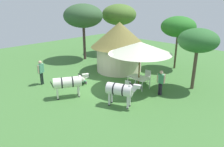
# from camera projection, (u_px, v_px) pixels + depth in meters

# --- Properties ---
(ground_plane) EXTENTS (36.00, 36.00, 0.00)m
(ground_plane) POSITION_uv_depth(u_px,v_px,m) (98.00, 87.00, 14.97)
(ground_plane) COLOR #417135
(thatched_hut) EXTENTS (4.74, 4.74, 4.10)m
(thatched_hut) POSITION_uv_depth(u_px,v_px,m) (119.00, 44.00, 17.75)
(thatched_hut) COLOR beige
(thatched_hut) RESTS_ON ground_plane
(shade_umbrella) EXTENTS (4.20, 4.20, 3.20)m
(shade_umbrella) POSITION_uv_depth(u_px,v_px,m) (140.00, 48.00, 13.97)
(shade_umbrella) COLOR brown
(shade_umbrella) RESTS_ON ground_plane
(patio_dining_table) EXTENTS (1.48, 1.01, 0.74)m
(patio_dining_table) POSITION_uv_depth(u_px,v_px,m) (139.00, 78.00, 14.67)
(patio_dining_table) COLOR white
(patio_dining_table) RESTS_ON ground_plane
(patio_chair_near_hut) EXTENTS (0.48, 0.47, 0.90)m
(patio_chair_near_hut) POSITION_uv_depth(u_px,v_px,m) (129.00, 86.00, 13.78)
(patio_chair_near_hut) COLOR silver
(patio_chair_near_hut) RESTS_ON ground_plane
(patio_chair_west_end) EXTENTS (0.49, 0.47, 0.90)m
(patio_chair_west_end) POSITION_uv_depth(u_px,v_px,m) (147.00, 76.00, 15.66)
(patio_chair_west_end) COLOR silver
(patio_chair_west_end) RESTS_ON ground_plane
(guest_beside_umbrella) EXTENTS (0.41, 0.47, 1.58)m
(guest_beside_umbrella) POSITION_uv_depth(u_px,v_px,m) (161.00, 80.00, 13.52)
(guest_beside_umbrella) COLOR black
(guest_beside_umbrella) RESTS_ON ground_plane
(guest_behind_table) EXTENTS (0.59, 0.23, 1.64)m
(guest_behind_table) POSITION_uv_depth(u_px,v_px,m) (161.00, 80.00, 13.39)
(guest_behind_table) COLOR #241E2A
(guest_behind_table) RESTS_ON ground_plane
(standing_watcher) EXTENTS (0.41, 0.58, 1.76)m
(standing_watcher) POSITION_uv_depth(u_px,v_px,m) (41.00, 70.00, 15.10)
(standing_watcher) COLOR black
(standing_watcher) RESTS_ON ground_plane
(striped_lounge_chair) EXTENTS (0.84, 0.59, 0.61)m
(striped_lounge_chair) POSITION_uv_depth(u_px,v_px,m) (82.00, 81.00, 15.37)
(striped_lounge_chair) COLOR #3CA573
(striped_lounge_chair) RESTS_ON ground_plane
(zebra_nearest_camera) EXTENTS (1.43, 2.12, 1.50)m
(zebra_nearest_camera) POSITION_uv_depth(u_px,v_px,m) (68.00, 82.00, 13.10)
(zebra_nearest_camera) COLOR silver
(zebra_nearest_camera) RESTS_ON ground_plane
(zebra_by_umbrella) EXTENTS (2.03, 1.16, 1.54)m
(zebra_by_umbrella) POSITION_uv_depth(u_px,v_px,m) (120.00, 90.00, 11.95)
(zebra_by_umbrella) COLOR silver
(zebra_by_umbrella) RESTS_ON ground_plane
(acacia_tree_right_background) EXTENTS (3.82, 3.82, 5.47)m
(acacia_tree_right_background) POSITION_uv_depth(u_px,v_px,m) (83.00, 16.00, 20.71)
(acacia_tree_right_background) COLOR #473330
(acacia_tree_right_background) RESTS_ON ground_plane
(acacia_tree_far_lawn) EXTENTS (2.91, 2.91, 4.52)m
(acacia_tree_far_lawn) POSITION_uv_depth(u_px,v_px,m) (178.00, 27.00, 17.96)
(acacia_tree_far_lawn) COLOR #493E2A
(acacia_tree_far_lawn) RESTS_ON ground_plane
(acacia_tree_behind_hut) EXTENTS (3.74, 3.74, 5.39)m
(acacia_tree_behind_hut) POSITION_uv_depth(u_px,v_px,m) (119.00, 15.00, 23.23)
(acacia_tree_behind_hut) COLOR brown
(acacia_tree_behind_hut) RESTS_ON ground_plane
(acacia_tree_left_background) EXTENTS (2.57, 2.57, 4.09)m
(acacia_tree_left_background) POSITION_uv_depth(u_px,v_px,m) (198.00, 41.00, 13.64)
(acacia_tree_left_background) COLOR brown
(acacia_tree_left_background) RESTS_ON ground_plane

